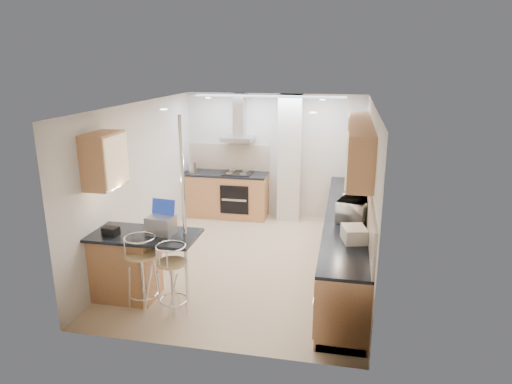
% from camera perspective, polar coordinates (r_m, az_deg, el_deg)
% --- Properties ---
extents(ground, '(4.80, 4.80, 0.00)m').
position_cam_1_polar(ground, '(7.46, -0.80, -8.61)').
color(ground, '#D0B78A').
rests_on(ground, ground).
extents(room_shell, '(3.64, 4.84, 2.51)m').
position_cam_1_polar(room_shell, '(7.26, 2.29, 3.54)').
color(room_shell, silver).
rests_on(room_shell, ground).
extents(right_counter, '(0.63, 4.40, 0.92)m').
position_cam_1_polar(right_counter, '(7.14, 11.11, -6.08)').
color(right_counter, '#B46E48').
rests_on(right_counter, ground).
extents(back_counter, '(1.70, 0.63, 0.92)m').
position_cam_1_polar(back_counter, '(9.43, -3.76, -0.30)').
color(back_counter, '#B46E48').
rests_on(back_counter, ground).
extents(peninsula, '(1.47, 0.72, 0.94)m').
position_cam_1_polar(peninsula, '(6.35, -13.76, -9.00)').
color(peninsula, '#B46E48').
rests_on(peninsula, ground).
extents(microwave, '(0.56, 0.68, 0.33)m').
position_cam_1_polar(microwave, '(6.64, 12.29, -2.13)').
color(microwave, white).
rests_on(microwave, right_counter).
extents(laptop, '(0.37, 0.30, 0.24)m').
position_cam_1_polar(laptop, '(6.08, -11.81, -4.08)').
color(laptop, '#9A9EA2').
rests_on(laptop, peninsula).
extents(bag, '(0.21, 0.17, 0.11)m').
position_cam_1_polar(bag, '(6.22, -17.70, -4.68)').
color(bag, black).
rests_on(bag, peninsula).
extents(bar_stool_near, '(0.44, 0.44, 1.02)m').
position_cam_1_polar(bar_stool_near, '(6.07, -14.02, -9.86)').
color(bar_stool_near, tan).
rests_on(bar_stool_near, ground).
extents(bar_stool_end, '(0.54, 0.54, 0.97)m').
position_cam_1_polar(bar_stool_end, '(5.87, -10.38, -10.86)').
color(bar_stool_end, tan).
rests_on(bar_stool_end, ground).
extents(jar_a, '(0.16, 0.16, 0.16)m').
position_cam_1_polar(jar_a, '(8.26, 12.36, 0.85)').
color(jar_a, beige).
rests_on(jar_a, right_counter).
extents(jar_b, '(0.12, 0.12, 0.15)m').
position_cam_1_polar(jar_b, '(7.43, 11.15, -0.80)').
color(jar_b, beige).
rests_on(jar_b, right_counter).
extents(jar_c, '(0.17, 0.17, 0.20)m').
position_cam_1_polar(jar_c, '(6.90, 12.44, -1.98)').
color(jar_c, beige).
rests_on(jar_c, right_counter).
extents(jar_d, '(0.13, 0.13, 0.13)m').
position_cam_1_polar(jar_d, '(6.49, 12.26, -3.50)').
color(jar_d, white).
rests_on(jar_d, right_counter).
extents(bread_bin, '(0.35, 0.41, 0.19)m').
position_cam_1_polar(bread_bin, '(5.91, 12.17, -5.18)').
color(bread_bin, beige).
rests_on(bread_bin, right_counter).
extents(kettle, '(0.16, 0.16, 0.24)m').
position_cam_1_polar(kettle, '(9.36, -8.00, 3.11)').
color(kettle, silver).
rests_on(kettle, back_counter).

